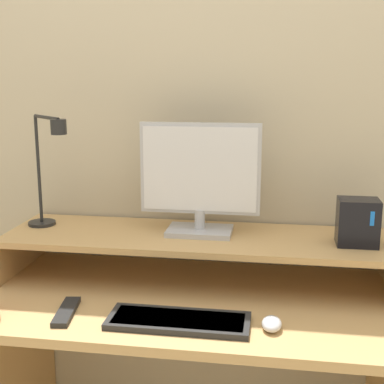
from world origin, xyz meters
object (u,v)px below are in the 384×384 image
keyboard (178,320)px  remote_control (66,312)px  mouse (272,324)px  monitor (200,178)px  router_dock (358,222)px  desk_lamp (48,169)px

keyboard → remote_control: bearing=178.3°
mouse → remote_control: (-0.62, 0.00, -0.01)m
monitor → router_dock: bearing=-5.4°
desk_lamp → router_dock: desk_lamp is taller
monitor → router_dock: 0.54m
desk_lamp → keyboard: bearing=-32.7°
desk_lamp → router_dock: 1.07m
router_dock → remote_control: 0.97m
desk_lamp → keyboard: (0.52, -0.34, -0.38)m
remote_control → monitor: bearing=45.8°
monitor → mouse: bearing=-55.0°
desk_lamp → mouse: 0.94m
monitor → keyboard: size_ratio=1.00×
keyboard → router_dock: bearing=31.3°
mouse → remote_control: 0.62m
monitor → mouse: (0.26, -0.37, -0.34)m
monitor → mouse: monitor is taller
mouse → remote_control: mouse is taller
desk_lamp → mouse: size_ratio=4.84×
desk_lamp → mouse: desk_lamp is taller
keyboard → mouse: (0.27, 0.01, 0.01)m
desk_lamp → mouse: (0.80, -0.33, -0.37)m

